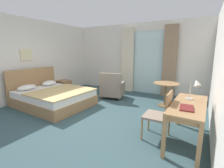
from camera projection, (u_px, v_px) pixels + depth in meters
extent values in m
cube|color=#334C51|center=(88.00, 119.00, 4.07)|extent=(5.99, 6.87, 0.10)
cube|color=silver|center=(136.00, 58.00, 6.48)|extent=(5.59, 0.12, 2.72)
cube|color=silver|center=(20.00, 60.00, 5.13)|extent=(0.12, 6.47, 2.72)
cube|color=silver|center=(148.00, 63.00, 6.18)|extent=(1.20, 0.02, 2.40)
cube|color=beige|center=(127.00, 60.00, 6.48)|extent=(0.51, 0.10, 2.55)
cube|color=#897056|center=(170.00, 62.00, 5.67)|extent=(0.47, 0.10, 2.55)
cube|color=#9E754C|center=(55.00, 101.00, 4.90)|extent=(2.14, 1.74, 0.29)
cube|color=white|center=(54.00, 93.00, 4.85)|extent=(2.08, 1.69, 0.19)
cube|color=#9E754C|center=(33.00, 85.00, 5.38)|extent=(0.13, 1.69, 1.08)
cube|color=tan|center=(62.00, 91.00, 4.65)|extent=(1.44, 1.69, 0.03)
ellipsoid|color=white|center=(27.00, 87.00, 4.88)|extent=(0.37, 0.58, 0.16)
ellipsoid|color=white|center=(49.00, 83.00, 5.54)|extent=(0.38, 0.51, 0.16)
cube|color=#9E754C|center=(63.00, 86.00, 6.47)|extent=(0.52, 0.45, 0.49)
cube|color=olive|center=(59.00, 85.00, 6.26)|extent=(0.44, 0.01, 0.12)
cube|color=#9E754C|center=(189.00, 105.00, 2.81)|extent=(0.58, 1.44, 0.04)
cube|color=#9E754C|center=(189.00, 108.00, 2.82)|extent=(0.54, 1.37, 0.08)
cube|color=#9E754C|center=(199.00, 147.00, 2.19)|extent=(0.06, 0.06, 0.70)
cube|color=#9E754C|center=(204.00, 114.00, 3.33)|extent=(0.06, 0.06, 0.70)
cube|color=#9E754C|center=(164.00, 137.00, 2.44)|extent=(0.06, 0.06, 0.70)
cube|color=#9E754C|center=(179.00, 110.00, 3.58)|extent=(0.06, 0.06, 0.70)
cube|color=gray|center=(156.00, 116.00, 3.02)|extent=(0.45, 0.47, 0.04)
cube|color=#9E754C|center=(169.00, 105.00, 2.87)|extent=(0.04, 0.44, 0.47)
cylinder|color=#9E754C|center=(149.00, 121.00, 3.35)|extent=(0.04, 0.04, 0.42)
cylinder|color=#9E754C|center=(142.00, 129.00, 2.98)|extent=(0.04, 0.04, 0.42)
cylinder|color=#9E754C|center=(169.00, 125.00, 3.15)|extent=(0.04, 0.04, 0.42)
cylinder|color=#9E754C|center=(164.00, 135.00, 2.78)|extent=(0.04, 0.04, 0.42)
cylinder|color=#B7B2A8|center=(189.00, 99.00, 3.07)|extent=(0.15, 0.15, 0.02)
cylinder|color=#B7B2A8|center=(190.00, 91.00, 3.04)|extent=(0.02, 0.02, 0.30)
cone|color=#B7B2A8|center=(197.00, 83.00, 2.84)|extent=(0.17, 0.16, 0.18)
cube|color=maroon|center=(187.00, 108.00, 2.57)|extent=(0.23, 0.35, 0.02)
cube|color=gray|center=(113.00, 91.00, 5.69)|extent=(0.89, 0.85, 0.31)
cube|color=gray|center=(110.00, 81.00, 5.33)|extent=(0.76, 0.29, 0.51)
cube|color=gray|center=(122.00, 85.00, 5.55)|extent=(0.26, 0.70, 0.16)
cube|color=gray|center=(104.00, 84.00, 5.73)|extent=(0.26, 0.70, 0.16)
cylinder|color=#4C3D2D|center=(123.00, 95.00, 5.91)|extent=(0.04, 0.04, 0.10)
cylinder|color=#4C3D2D|center=(107.00, 94.00, 6.09)|extent=(0.04, 0.04, 0.10)
cylinder|color=#4C3D2D|center=(119.00, 99.00, 5.37)|extent=(0.04, 0.04, 0.10)
cylinder|color=#4C3D2D|center=(102.00, 98.00, 5.55)|extent=(0.04, 0.04, 0.10)
cylinder|color=#9E754C|center=(166.00, 83.00, 4.75)|extent=(0.75, 0.75, 0.03)
cylinder|color=brown|center=(165.00, 95.00, 4.82)|extent=(0.07, 0.07, 0.69)
cylinder|color=brown|center=(165.00, 105.00, 4.89)|extent=(0.41, 0.41, 0.02)
cube|color=beige|center=(26.00, 55.00, 5.22)|extent=(0.03, 0.39, 0.36)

